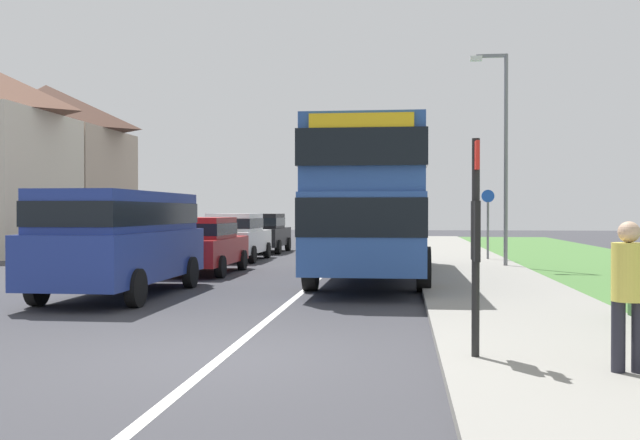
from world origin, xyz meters
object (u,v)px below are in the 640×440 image
(double_decker_bus, at_px, (372,197))
(parked_car_white, at_px, (236,235))
(pedestrian_at_stop, at_px, (629,289))
(cycle_route_sign, at_px, (488,221))
(parked_car_red, at_px, (201,243))
(parked_car_black, at_px, (263,231))
(bus_stop_sign, at_px, (476,232))
(street_lamp_mid, at_px, (502,144))
(parked_van_blue, at_px, (122,234))

(double_decker_bus, xyz_separation_m, parked_car_white, (-5.14, 6.61, -1.21))
(pedestrian_at_stop, xyz_separation_m, cycle_route_sign, (0.66, 17.86, 0.45))
(parked_car_red, relative_size, parked_car_black, 1.02)
(bus_stop_sign, bearing_deg, parked_car_black, 106.90)
(double_decker_bus, relative_size, street_lamp_mid, 1.56)
(pedestrian_at_stop, height_order, cycle_route_sign, cycle_route_sign)
(parked_car_black, distance_m, pedestrian_at_stop, 24.28)
(parked_van_blue, bearing_deg, street_lamp_mid, 42.08)
(parked_car_white, height_order, cycle_route_sign, cycle_route_sign)
(cycle_route_sign, bearing_deg, parked_car_black, 150.65)
(double_decker_bus, height_order, parked_car_white, double_decker_bus)
(parked_van_blue, height_order, parked_car_black, parked_van_blue)
(double_decker_bus, xyz_separation_m, parked_car_black, (-5.13, 11.76, -1.23))
(parked_van_blue, height_order, cycle_route_sign, cycle_route_sign)
(double_decker_bus, bearing_deg, parked_car_red, 166.39)
(parked_car_black, relative_size, street_lamp_mid, 0.63)
(parked_car_white, xyz_separation_m, pedestrian_at_stop, (8.22, -17.69, 0.05))
(parked_car_black, distance_m, cycle_route_sign, 10.19)
(parked_car_white, xyz_separation_m, bus_stop_sign, (6.74, -17.03, 0.61))
(double_decker_bus, xyz_separation_m, parked_van_blue, (-5.05, -4.25, -0.84))
(bus_stop_sign, bearing_deg, parked_car_white, 111.59)
(pedestrian_at_stop, height_order, street_lamp_mid, street_lamp_mid)
(parked_car_white, relative_size, pedestrian_at_stop, 2.61)
(parked_car_black, relative_size, bus_stop_sign, 1.60)
(parked_van_blue, distance_m, cycle_route_sign, 14.10)
(pedestrian_at_stop, distance_m, bus_stop_sign, 1.71)
(parked_car_red, xyz_separation_m, street_lamp_mid, (8.68, 2.56, 2.93))
(parked_van_blue, relative_size, pedestrian_at_stop, 3.33)
(double_decker_bus, relative_size, cycle_route_sign, 4.05)
(parked_car_black, bearing_deg, parked_car_white, -90.02)
(double_decker_bus, distance_m, street_lamp_mid, 5.59)
(street_lamp_mid, bearing_deg, pedestrian_at_stop, -92.79)
(parked_car_black, bearing_deg, pedestrian_at_stop, -70.22)
(parked_van_blue, bearing_deg, parked_car_red, 88.21)
(double_decker_bus, xyz_separation_m, parked_car_red, (-4.88, 1.18, -1.26))
(parked_car_white, relative_size, street_lamp_mid, 0.66)
(parked_car_black, bearing_deg, cycle_route_sign, -29.35)
(parked_car_white, bearing_deg, parked_car_black, 89.98)
(double_decker_bus, distance_m, parked_van_blue, 6.65)
(parked_car_black, height_order, pedestrian_at_stop, pedestrian_at_stop)
(parked_car_white, relative_size, parked_car_black, 1.05)
(parked_van_blue, distance_m, pedestrian_at_stop, 10.62)
(parked_van_blue, xyz_separation_m, street_lamp_mid, (8.85, 7.99, 2.52))
(parked_car_white, relative_size, cycle_route_sign, 1.73)
(parked_van_blue, bearing_deg, cycle_route_sign, 51.45)
(parked_van_blue, distance_m, parked_car_black, 16.02)
(parked_van_blue, xyz_separation_m, bus_stop_sign, (6.65, -6.17, 0.24))
(parked_van_blue, height_order, parked_car_red, parked_van_blue)
(parked_car_red, bearing_deg, parked_car_white, 92.74)
(pedestrian_at_stop, bearing_deg, parked_car_black, 109.78)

